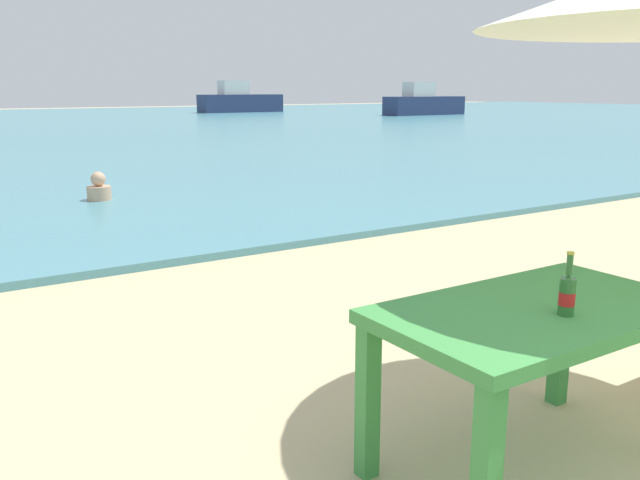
# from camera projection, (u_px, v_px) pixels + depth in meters

# --- Properties ---
(picnic_table_green) EXTENTS (1.40, 0.80, 0.76)m
(picnic_table_green) POSITION_uv_depth(u_px,v_px,m) (536.00, 330.00, 2.86)
(picnic_table_green) COLOR #3D8C42
(picnic_table_green) RESTS_ON ground_plane
(beer_bottle_amber) EXTENTS (0.07, 0.07, 0.26)m
(beer_bottle_amber) POSITION_uv_depth(u_px,v_px,m) (567.00, 293.00, 2.70)
(beer_bottle_amber) COLOR #2D662D
(beer_bottle_amber) RESTS_ON picnic_table_green
(swimmer_person) EXTENTS (0.34, 0.34, 0.41)m
(swimmer_person) POSITION_uv_depth(u_px,v_px,m) (99.00, 189.00, 9.62)
(swimmer_person) COLOR tan
(swimmer_person) RESTS_ON sea_water
(boat_ferry) EXTENTS (5.64, 1.54, 2.05)m
(boat_ferry) POSITION_uv_depth(u_px,v_px,m) (240.00, 101.00, 44.37)
(boat_ferry) COLOR navy
(boat_ferry) RESTS_ON sea_water
(boat_tanker) EXTENTS (5.28, 1.44, 1.92)m
(boat_tanker) POSITION_uv_depth(u_px,v_px,m) (423.00, 103.00, 39.94)
(boat_tanker) COLOR navy
(boat_tanker) RESTS_ON sea_water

